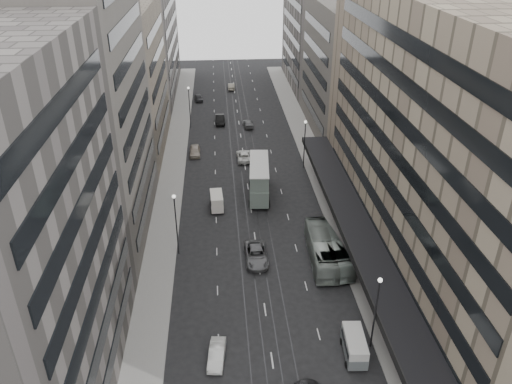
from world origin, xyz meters
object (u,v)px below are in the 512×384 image
object	(u,v)px
bus_near	(328,248)
vw_microbus	(354,345)
sedan_2	(256,255)
sedan_1	(217,354)
bus_far	(321,249)
panel_van	(217,201)
double_decker	(259,178)

from	to	relation	value
bus_near	vw_microbus	xyz separation A→B (m)	(-0.74, -15.40, -0.24)
vw_microbus	sedan_2	xyz separation A→B (m)	(-7.97, 15.82, -0.50)
vw_microbus	sedan_1	distance (m)	12.95
bus_far	sedan_1	size ratio (longest dim) A/B	2.70
panel_van	sedan_1	bearing A→B (deg)	-93.70
bus_near	panel_van	xyz separation A→B (m)	(-13.35, 13.16, -0.23)
vw_microbus	panel_van	world-z (taller)	panel_van
panel_van	sedan_1	size ratio (longest dim) A/B	0.95
sedan_1	panel_van	bearing A→B (deg)	95.94
bus_near	sedan_1	size ratio (longest dim) A/B	2.70
vw_microbus	double_decker	bearing A→B (deg)	104.85
bus_far	sedan_2	world-z (taller)	bus_far
bus_far	vw_microbus	bearing A→B (deg)	93.14
sedan_2	vw_microbus	bearing A→B (deg)	-64.34
double_decker	sedan_1	xyz separation A→B (m)	(-6.67, -31.47, -2.20)
bus_near	double_decker	distance (m)	18.05
bus_near	sedan_2	size ratio (longest dim) A/B	1.91
sedan_2	panel_van	bearing A→B (deg)	108.94
bus_far	panel_van	bearing A→B (deg)	-44.34
panel_van	sedan_1	world-z (taller)	panel_van
bus_far	vw_microbus	world-z (taller)	bus_far
panel_van	bus_near	bearing A→B (deg)	-47.65
sedan_1	sedan_2	world-z (taller)	sedan_2
bus_near	sedan_1	bearing A→B (deg)	39.58
bus_near	sedan_1	xyz separation A→B (m)	(-13.67, -14.88, -0.87)
double_decker	panel_van	world-z (taller)	double_decker
vw_microbus	panel_van	xyz separation A→B (m)	(-12.61, 28.56, 0.01)
panel_van	bus_far	bearing A→B (deg)	-49.86
bus_near	vw_microbus	size ratio (longest dim) A/B	2.49
double_decker	vw_microbus	size ratio (longest dim) A/B	2.23
vw_microbus	bus_near	bearing A→B (deg)	91.02
double_decker	sedan_1	distance (m)	32.24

